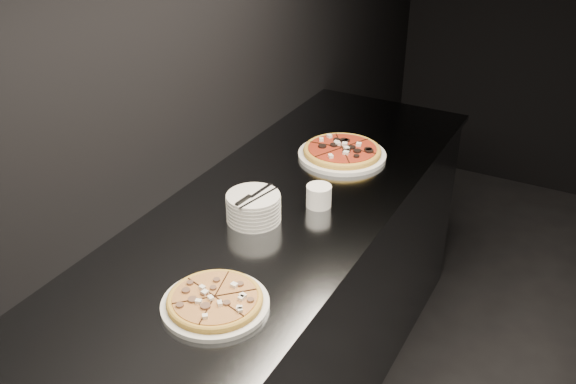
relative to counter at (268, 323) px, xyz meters
The scene contains 7 objects.
wall_left 1.01m from the counter, behind, with size 0.02×5.00×2.80m, color black.
counter is the anchor object (origin of this frame).
pizza_mushroom 0.68m from the counter, 76.36° to the right, with size 0.33×0.33×0.03m.
pizza_tomato 0.73m from the counter, 86.43° to the left, with size 0.35×0.35×0.04m.
plate_stack 0.51m from the counter, 134.11° to the right, with size 0.18×0.18×0.09m.
cutlery 0.56m from the counter, 116.24° to the right, with size 0.08×0.19×0.01m.
ramekin 0.54m from the counter, 52.21° to the left, with size 0.09×0.09×0.08m.
Camera 1 is at (-1.19, -1.58, 2.05)m, focal length 40.00 mm.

